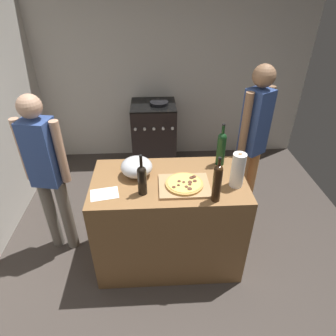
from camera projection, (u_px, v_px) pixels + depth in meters
name	position (u px, v px, depth m)	size (l,w,h in m)	color
ground_plane	(169.00, 212.00, 3.40)	(4.00, 3.41, 0.02)	#3F3833
kitchen_wall_rear	(163.00, 67.00, 3.91)	(4.00, 0.10, 2.60)	beige
counter	(169.00, 221.00, 2.61)	(1.27, 0.70, 0.91)	olive
cutting_board	(184.00, 186.00, 2.28)	(0.40, 0.32, 0.02)	tan
pizza	(184.00, 184.00, 2.26)	(0.30, 0.30, 0.03)	tan
mixing_bowl	(137.00, 167.00, 2.38)	(0.26, 0.26, 0.16)	#B2B2B7
paper_towel_roll	(238.00, 170.00, 2.22)	(0.11, 0.11, 0.29)	white
wine_bottle_dark	(217.00, 182.00, 2.06)	(0.07, 0.07, 0.37)	#331E0F
wine_bottle_clear	(221.00, 147.00, 2.48)	(0.08, 0.08, 0.39)	#143819
wine_bottle_amber	(142.00, 179.00, 2.14)	(0.07, 0.07, 0.34)	black
recipe_sheet	(104.00, 194.00, 2.20)	(0.21, 0.15, 0.00)	white
stove	(154.00, 136.00, 4.02)	(0.59, 0.58, 0.97)	black
person_in_stripes	(47.00, 170.00, 2.48)	(0.40, 0.24, 1.58)	slate
person_in_red	(253.00, 139.00, 2.82)	(0.32, 0.28, 1.69)	#D88C4C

